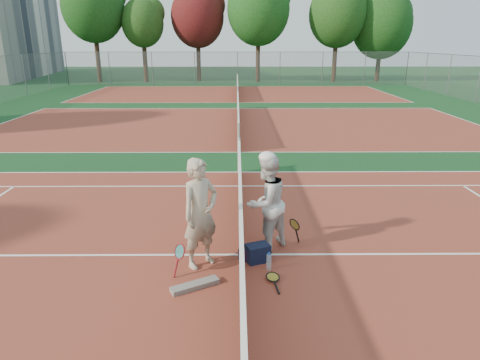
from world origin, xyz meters
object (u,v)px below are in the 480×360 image
(player_a, at_px, (200,213))
(racket_black_held, at_px, (294,232))
(racket_red, at_px, (180,260))
(racket_spare, at_px, (273,278))
(player_b, at_px, (266,203))
(water_bottle, at_px, (269,262))
(sports_bag_purple, at_px, (247,254))
(sports_bag_navy, at_px, (258,253))
(net_main, at_px, (241,231))

(player_a, bearing_deg, racket_black_held, -18.84)
(racket_red, relative_size, racket_spare, 0.96)
(racket_red, bearing_deg, racket_black_held, -22.52)
(player_b, distance_m, water_bottle, 1.19)
(racket_black_held, relative_size, sports_bag_purple, 2.01)
(player_a, height_order, sports_bag_purple, player_a)
(racket_red, bearing_deg, player_a, -4.49)
(racket_spare, bearing_deg, water_bottle, -1.29)
(racket_red, xyz_separation_m, sports_bag_purple, (1.19, 0.51, -0.17))
(racket_black_held, xyz_separation_m, sports_bag_navy, (-0.77, -0.67, -0.12))
(sports_bag_purple, bearing_deg, racket_red, -156.80)
(net_main, distance_m, racket_black_held, 1.19)
(net_main, xyz_separation_m, player_a, (-0.72, -0.35, 0.50))
(water_bottle, bearing_deg, racket_spare, -82.83)
(player_a, bearing_deg, net_main, -16.03)
(racket_black_held, xyz_separation_m, racket_spare, (-0.54, -1.33, -0.25))
(player_a, relative_size, water_bottle, 6.75)
(net_main, relative_size, water_bottle, 36.60)
(player_b, bearing_deg, racket_red, -8.40)
(player_b, height_order, water_bottle, player_b)
(net_main, relative_size, player_a, 5.42)
(racket_spare, bearing_deg, racket_red, 74.65)
(racket_spare, distance_m, sports_bag_purple, 0.83)
(racket_red, bearing_deg, sports_bag_navy, -31.87)
(player_a, bearing_deg, water_bottle, -51.97)
(racket_black_held, bearing_deg, player_a, -22.23)
(racket_black_held, bearing_deg, net_main, -24.16)
(net_main, height_order, sports_bag_purple, net_main)
(net_main, xyz_separation_m, player_b, (0.50, 0.31, 0.45))
(racket_black_held, height_order, sports_bag_navy, racket_black_held)
(racket_red, height_order, racket_spare, racket_red)
(sports_bag_navy, bearing_deg, net_main, 141.84)
(sports_bag_navy, bearing_deg, racket_black_held, 41.30)
(player_b, xyz_separation_m, sports_bag_purple, (-0.38, -0.51, -0.84))
(racket_red, height_order, sports_bag_purple, racket_red)
(net_main, bearing_deg, sports_bag_navy, -38.16)
(racket_spare, bearing_deg, sports_bag_navy, 10.84)
(sports_bag_navy, xyz_separation_m, sports_bag_purple, (-0.19, 0.05, -0.05))
(net_main, xyz_separation_m, racket_red, (-1.07, -0.71, -0.22))
(racket_black_held, xyz_separation_m, sports_bag_purple, (-0.96, -0.63, -0.17))
(net_main, xyz_separation_m, sports_bag_navy, (0.32, -0.25, -0.34))
(player_a, distance_m, racket_black_held, 2.10)
(racket_red, bearing_deg, player_b, -17.26)
(racket_black_held, distance_m, racket_spare, 1.46)
(player_b, distance_m, racket_red, 1.99)
(racket_spare, bearing_deg, net_main, 22.64)
(player_a, distance_m, water_bottle, 1.51)
(player_a, xyz_separation_m, racket_red, (-0.35, -0.36, -0.73))
(player_a, xyz_separation_m, player_b, (1.22, 0.66, -0.06))
(player_a, distance_m, racket_spare, 1.69)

